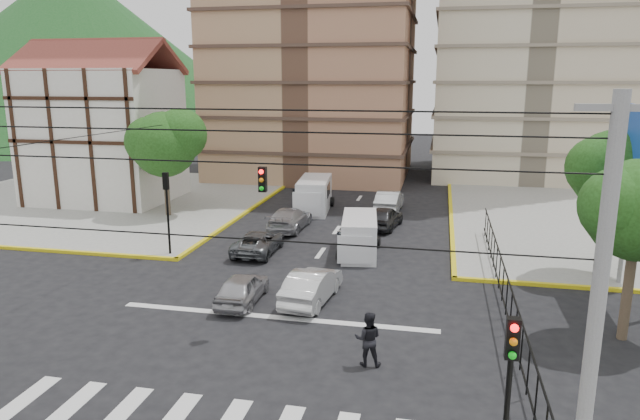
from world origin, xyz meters
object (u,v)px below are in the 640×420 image
(van_left_lane, at_px, (314,196))
(car_white_front_right, at_px, (312,286))
(car_silver_front_left, at_px, (242,288))
(traffic_light_nw, at_px, (167,199))
(van_right_lane, at_px, (359,237))
(traffic_light_se, at_px, (509,382))
(pedestrian_crosswalk, at_px, (368,339))

(van_left_lane, relative_size, car_white_front_right, 1.24)
(van_left_lane, height_order, car_silver_front_left, van_left_lane)
(traffic_light_nw, xyz_separation_m, car_white_front_right, (8.87, -4.66, -2.40))
(van_right_lane, bearing_deg, car_white_front_right, -105.69)
(traffic_light_se, xyz_separation_m, car_white_front_right, (-6.73, 10.94, -2.40))
(traffic_light_se, xyz_separation_m, pedestrian_crosswalk, (-3.69, 5.91, -2.18))
(car_silver_front_left, bearing_deg, van_right_lane, -117.85)
(pedestrian_crosswalk, bearing_deg, van_left_lane, -77.98)
(traffic_light_se, bearing_deg, car_white_front_right, 121.61)
(traffic_light_nw, relative_size, car_silver_front_left, 1.16)
(car_silver_front_left, bearing_deg, pedestrian_crosswalk, 143.07)
(van_left_lane, distance_m, car_silver_front_left, 17.27)
(van_right_lane, bearing_deg, traffic_light_nw, -174.45)
(traffic_light_nw, xyz_separation_m, car_silver_front_left, (6.00, -5.37, -2.47))
(van_right_lane, bearing_deg, car_silver_front_left, -124.36)
(car_white_front_right, xyz_separation_m, pedestrian_crosswalk, (3.04, -5.02, 0.22))
(van_right_lane, distance_m, pedestrian_crosswalk, 12.11)
(traffic_light_se, xyz_separation_m, car_silver_front_left, (-9.60, 10.23, -2.47))
(traffic_light_nw, relative_size, van_left_lane, 0.81)
(traffic_light_nw, relative_size, van_right_lane, 0.92)
(traffic_light_nw, distance_m, car_white_front_right, 10.30)
(pedestrian_crosswalk, bearing_deg, car_white_front_right, -63.94)
(van_right_lane, xyz_separation_m, car_white_front_right, (-1.02, -6.92, -0.29))
(van_right_lane, xyz_separation_m, pedestrian_crosswalk, (2.02, -11.94, -0.08))
(car_silver_front_left, xyz_separation_m, car_white_front_right, (2.87, 0.70, 0.07))
(traffic_light_nw, xyz_separation_m, pedestrian_crosswalk, (11.91, -9.69, -2.18))
(van_right_lane, height_order, car_silver_front_left, van_right_lane)
(traffic_light_se, height_order, van_right_lane, traffic_light_se)
(traffic_light_se, relative_size, car_white_front_right, 1.01)
(traffic_light_se, distance_m, van_right_lane, 18.86)
(traffic_light_se, distance_m, pedestrian_crosswalk, 7.30)
(traffic_light_se, bearing_deg, car_silver_front_left, 133.18)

